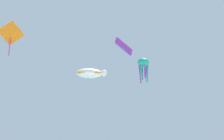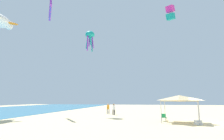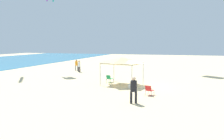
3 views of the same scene
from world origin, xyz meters
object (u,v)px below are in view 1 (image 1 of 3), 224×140
kite_diamond_orange (11,34)px  kite_turtle_white (90,73)px  kite_octopus_teal (143,64)px  kite_parafoil_purple (124,47)px

kite_diamond_orange → kite_turtle_white: bearing=9.6°
kite_diamond_orange → kite_turtle_white: (12.02, 7.28, -3.60)m
kite_octopus_teal → kite_parafoil_purple: bearing=-112.2°
kite_parafoil_purple → kite_diamond_orange: kite_diamond_orange is taller
kite_diamond_orange → kite_parafoil_purple: bearing=-16.0°
kite_parafoil_purple → kite_octopus_teal: bearing=-115.0°
kite_parafoil_purple → kite_diamond_orange: 16.97m
kite_parafoil_purple → kite_turtle_white: kite_parafoil_purple is taller
kite_turtle_white → kite_octopus_teal: kite_turtle_white is taller
kite_parafoil_purple → kite_octopus_teal: (0.92, -6.73, -4.53)m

